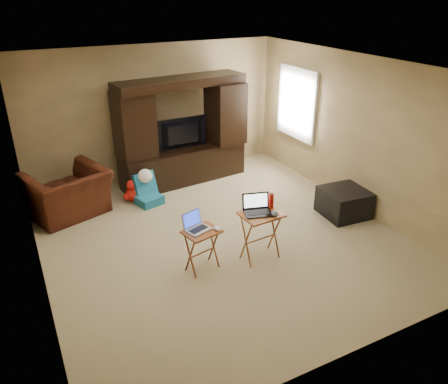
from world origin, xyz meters
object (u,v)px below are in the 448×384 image
child_rocker (148,190)px  tray_table_left (202,250)px  entertainment_center (182,132)px  push_toy (227,160)px  tray_table_right (260,236)px  recliner (68,193)px  plush_toy (133,191)px  mouse_right (275,213)px  laptop_right (258,206)px  water_bottle (271,201)px  laptop_left (198,222)px  mouse_left (217,228)px  ottoman (344,202)px  television (183,134)px

child_rocker → tray_table_left: tray_table_left is taller
entertainment_center → push_toy: 1.24m
tray_table_right → entertainment_center: bearing=84.6°
recliner → child_rocker: size_ratio=2.21×
plush_toy → mouse_right: 2.94m
entertainment_center → laptop_right: (-0.13, -2.93, -0.17)m
entertainment_center → tray_table_left: bearing=-113.5°
child_rocker → laptop_right: (0.80, -2.28, 0.55)m
plush_toy → water_bottle: 2.81m
tray_table_right → laptop_left: laptop_left is taller
mouse_left → water_bottle: size_ratio=0.55×
mouse_left → water_bottle: (0.83, 0.02, 0.20)m
tray_table_left → laptop_left: (-0.03, 0.03, 0.41)m
laptop_right → mouse_right: laptop_right is taller
plush_toy → push_toy: 2.19m
push_toy → ottoman: (0.82, -2.57, -0.00)m
recliner → television: bearing=171.5°
water_bottle → tray_table_left: bearing=177.3°
television → mouse_right: 3.03m
ottoman → mouse_left: (-2.52, -0.40, 0.38)m
tray_table_right → child_rocker: bearing=106.4°
laptop_right → tray_table_left: bearing=-171.9°
television → laptop_left: 2.91m
laptop_left → mouse_left: laptop_left is taller
plush_toy → tray_table_left: tray_table_left is taller
tray_table_left → laptop_left: size_ratio=1.91×
plush_toy → tray_table_right: bearing=-67.2°
entertainment_center → mouse_right: 3.08m
recliner → laptop_left: 2.69m
entertainment_center → plush_toy: size_ratio=5.95×
laptop_left → water_bottle: size_ratio=1.42×
laptop_left → mouse_right: (0.98, -0.28, 0.02)m
ottoman → water_bottle: (-1.69, -0.38, 0.58)m
mouse_right → water_bottle: size_ratio=0.66×
ottoman → water_bottle: size_ratio=3.22×
push_toy → child_rocker: bearing=-139.4°
entertainment_center → water_bottle: bearing=-93.4°
tray_table_left → mouse_left: 0.37m
television → plush_toy: television is taller
tray_table_right → laptop_left: (-0.85, 0.16, 0.35)m
mouse_left → push_toy: bearing=60.2°
water_bottle → push_toy: bearing=73.6°
laptop_right → recliner: bearing=145.9°
mouse_left → recliner: bearing=121.2°
mouse_right → water_bottle: water_bottle is taller
mouse_left → mouse_right: size_ratio=0.84×
television → recliner: size_ratio=0.85×
recliner → tray_table_right: recliner is taller
plush_toy → tray_table_left: 2.41m
entertainment_center → plush_toy: (-1.15, -0.43, -0.78)m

